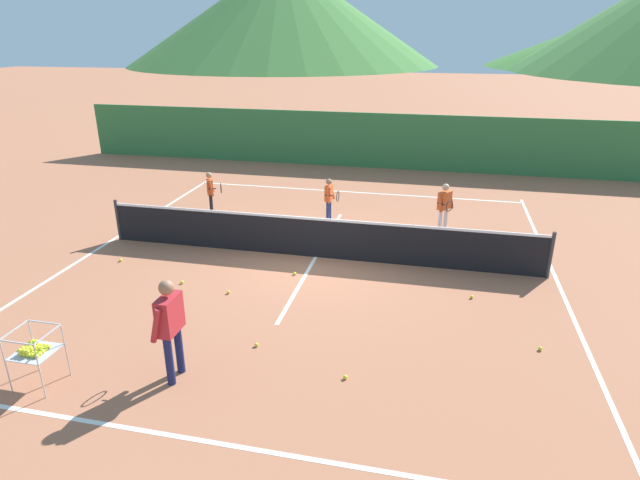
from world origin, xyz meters
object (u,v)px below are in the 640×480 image
Objects in this scene: tennis_ball_1 at (345,377)px; tennis_ball_7 at (472,297)px; tennis_ball_0 at (540,349)px; tennis_ball_4 at (256,345)px; student_0 at (211,189)px; student_1 at (329,196)px; tennis_ball_2 at (228,292)px; tennis_ball_6 at (182,282)px; tennis_net at (316,237)px; student_2 at (445,204)px; instructor at (170,321)px; tennis_ball_5 at (295,273)px; ball_cart at (34,350)px; tennis_ball_3 at (121,260)px.

tennis_ball_7 is at bearing 57.38° from tennis_ball_1.
tennis_ball_4 is (-4.64, -0.92, 0.00)m from tennis_ball_0.
student_0 reaches higher than student_1.
tennis_ball_2 is 1.00× the size of tennis_ball_6.
tennis_net is 7.77× the size of student_2.
student_0 is 1.03× the size of student_1.
tennis_ball_2 and tennis_ball_7 have the same top height.
instructor is at bearing -160.31° from tennis_ball_0.
instructor is 8.24m from student_2.
instructor reaches higher than student_0.
tennis_ball_4 is (3.52, -6.29, -0.71)m from student_0.
tennis_ball_2 is 1.57m from tennis_ball_5.
tennis_ball_6 is (0.54, 3.56, -0.56)m from ball_cart.
instructor is at bearing -130.82° from tennis_ball_4.
tennis_ball_5 is (-4.75, 1.92, 0.00)m from tennis_ball_0.
tennis_ball_3 is at bearing 168.89° from tennis_ball_0.
tennis_ball_3 is at bearing 107.58° from ball_cart.
student_2 reaches higher than tennis_ball_0.
tennis_net reaches higher than tennis_ball_6.
tennis_ball_1 is at bearing 11.52° from instructor.
tennis_ball_6 is (1.22, -4.39, -0.71)m from student_0.
student_2 reaches higher than tennis_ball_6.
student_0 is at bearing 94.87° from ball_cart.
tennis_ball_5 is 2.38m from tennis_ball_6.
tennis_ball_7 is at bearing 122.12° from tennis_ball_0.
tennis_ball_2 is (-2.80, 2.25, 0.00)m from tennis_ball_1.
tennis_ball_5 is (1.07, 1.15, 0.00)m from tennis_ball_2.
tennis_net is at bearing 108.56° from tennis_ball_1.
tennis_ball_5 is (-0.23, -1.05, -0.47)m from tennis_net.
tennis_ball_0 is at bearing -49.48° from student_1.
tennis_ball_6 is (-5.30, -4.28, -0.76)m from student_2.
tennis_net is 151.31× the size of tennis_ball_3.
student_0 reaches higher than tennis_ball_6.
tennis_ball_4 is (-1.61, 0.55, 0.00)m from tennis_ball_1.
tennis_ball_1 is (1.49, -4.45, -0.47)m from tennis_net.
student_1 is 3.10m from student_2.
tennis_ball_5 is (-3.11, -3.34, -0.76)m from student_2.
tennis_ball_2 is at bearing 95.37° from instructor.
instructor reaches higher than ball_cart.
student_0 is 3.77m from tennis_ball_3.
instructor is at bearing -65.11° from tennis_ball_6.
tennis_ball_3 is at bearing 147.70° from tennis_ball_4.
tennis_ball_6 is at bearing -115.89° from student_1.
student_2 reaches higher than ball_cart.
student_0 is 18.15× the size of tennis_ball_4.
tennis_net is 151.31× the size of tennis_ball_6.
tennis_ball_3 is (-5.82, 3.21, 0.00)m from tennis_ball_1.
student_2 is at bearing 38.49° from tennis_net.
tennis_ball_6 is (1.91, -0.75, 0.00)m from tennis_ball_3.
student_2 is 4.63m from tennis_ball_5.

